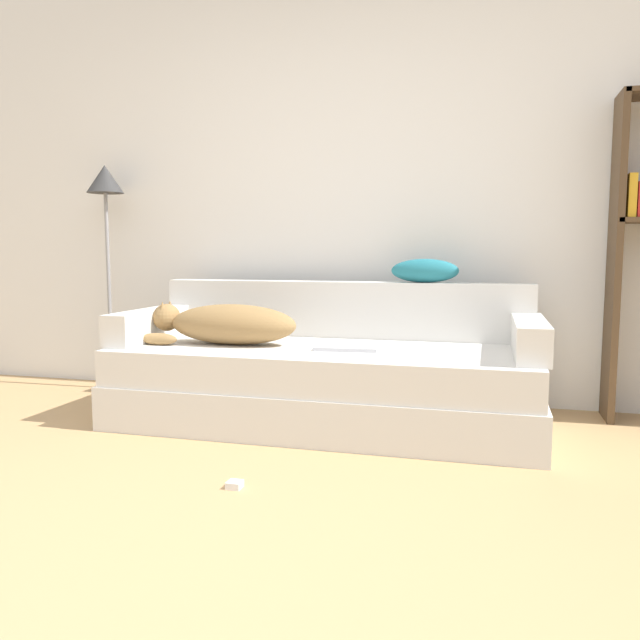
{
  "coord_description": "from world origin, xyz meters",
  "views": [
    {
      "loc": [
        0.8,
        -1.52,
        0.91
      ],
      "look_at": [
        -0.02,
        1.52,
        0.56
      ],
      "focal_mm": 35.0,
      "sensor_mm": 36.0,
      "label": 1
    }
  ],
  "objects_px": {
    "laptop": "(347,348)",
    "floor_lamp": "(106,205)",
    "dog": "(226,324)",
    "power_adapter": "(235,485)",
    "throw_pillow": "(425,271)",
    "couch": "(325,385)"
  },
  "relations": [
    {
      "from": "dog",
      "to": "power_adapter",
      "type": "bearing_deg",
      "value": -64.97
    },
    {
      "from": "dog",
      "to": "power_adapter",
      "type": "distance_m",
      "value": 1.15
    },
    {
      "from": "laptop",
      "to": "floor_lamp",
      "type": "bearing_deg",
      "value": 157.44
    },
    {
      "from": "dog",
      "to": "throw_pillow",
      "type": "xyz_separation_m",
      "value": [
        1.01,
        0.46,
        0.28
      ]
    },
    {
      "from": "couch",
      "to": "dog",
      "type": "distance_m",
      "value": 0.62
    },
    {
      "from": "throw_pillow",
      "to": "power_adapter",
      "type": "distance_m",
      "value": 1.7
    },
    {
      "from": "couch",
      "to": "power_adapter",
      "type": "distance_m",
      "value": 1.01
    },
    {
      "from": "throw_pillow",
      "to": "power_adapter",
      "type": "bearing_deg",
      "value": -112.52
    },
    {
      "from": "laptop",
      "to": "power_adapter",
      "type": "relative_size",
      "value": 6.01
    },
    {
      "from": "dog",
      "to": "power_adapter",
      "type": "xyz_separation_m",
      "value": [
        0.43,
        -0.93,
        -0.51
      ]
    },
    {
      "from": "dog",
      "to": "laptop",
      "type": "relative_size",
      "value": 2.46
    },
    {
      "from": "floor_lamp",
      "to": "power_adapter",
      "type": "relative_size",
      "value": 26.05
    },
    {
      "from": "laptop",
      "to": "power_adapter",
      "type": "height_order",
      "value": "laptop"
    },
    {
      "from": "couch",
      "to": "power_adapter",
      "type": "xyz_separation_m",
      "value": [
        -0.1,
        -0.99,
        -0.19
      ]
    },
    {
      "from": "laptop",
      "to": "floor_lamp",
      "type": "height_order",
      "value": "floor_lamp"
    },
    {
      "from": "laptop",
      "to": "power_adapter",
      "type": "bearing_deg",
      "value": -110.18
    },
    {
      "from": "throw_pillow",
      "to": "couch",
      "type": "bearing_deg",
      "value": -139.75
    },
    {
      "from": "power_adapter",
      "to": "couch",
      "type": "bearing_deg",
      "value": 84.2
    },
    {
      "from": "dog",
      "to": "laptop",
      "type": "xyz_separation_m",
      "value": [
        0.67,
        -0.01,
        -0.1
      ]
    },
    {
      "from": "laptop",
      "to": "floor_lamp",
      "type": "distance_m",
      "value": 1.96
    },
    {
      "from": "dog",
      "to": "couch",
      "type": "bearing_deg",
      "value": 5.82
    },
    {
      "from": "laptop",
      "to": "power_adapter",
      "type": "distance_m",
      "value": 1.03
    }
  ]
}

